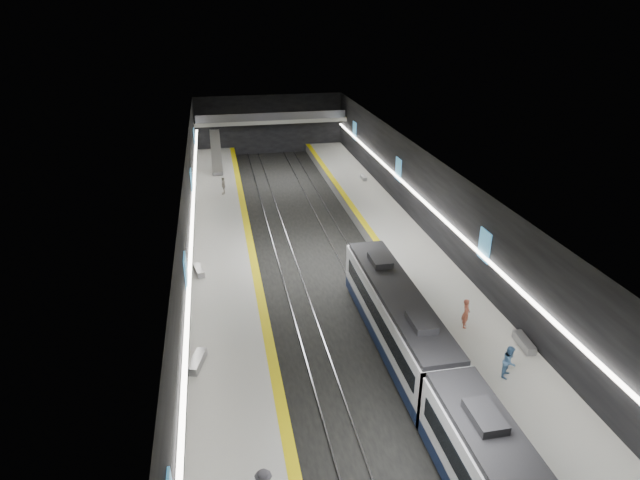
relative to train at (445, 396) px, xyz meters
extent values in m
plane|color=black|center=(-2.50, 19.18, -2.20)|extent=(70.00, 70.00, 0.00)
cube|color=beige|center=(-2.50, 19.18, 5.80)|extent=(20.00, 70.00, 0.04)
cube|color=black|center=(-12.50, 19.18, 1.80)|extent=(0.04, 70.00, 8.00)
cube|color=black|center=(7.50, 19.18, 1.80)|extent=(0.04, 70.00, 8.00)
cube|color=black|center=(-2.50, 54.18, 1.80)|extent=(20.00, 0.04, 8.00)
cube|color=slate|center=(-10.00, 19.18, -1.70)|extent=(5.00, 70.00, 1.00)
cube|color=#A0A09B|center=(-10.00, 19.18, -1.19)|extent=(5.00, 70.00, 0.02)
cube|color=yellow|center=(-7.80, 19.18, -1.18)|extent=(0.60, 70.00, 0.02)
cube|color=slate|center=(5.00, 19.18, -1.70)|extent=(5.00, 70.00, 1.00)
cube|color=#A0A09B|center=(5.00, 19.18, -1.19)|extent=(5.00, 70.00, 0.02)
cube|color=yellow|center=(2.80, 19.18, -1.18)|extent=(0.60, 70.00, 0.02)
cube|color=gray|center=(-5.72, 19.18, -2.14)|extent=(0.08, 70.00, 0.12)
cube|color=gray|center=(-4.28, 19.18, -2.14)|extent=(0.08, 70.00, 0.12)
cube|color=gray|center=(-0.72, 19.18, -2.14)|extent=(0.08, 70.00, 0.12)
cube|color=gray|center=(0.72, 19.18, -2.14)|extent=(0.08, 70.00, 0.12)
cube|color=#0F1B3A|center=(0.00, 7.33, -1.45)|extent=(2.65, 15.00, 0.80)
cube|color=silver|center=(0.00, 7.33, 0.20)|extent=(2.65, 15.00, 2.50)
cube|color=black|center=(0.00, 7.33, 1.60)|extent=(2.44, 14.25, 0.30)
cube|color=black|center=(0.00, 7.33, 0.25)|extent=(2.69, 13.20, 1.00)
cube|color=black|center=(0.00, -0.19, 0.15)|extent=(1.85, 0.05, 1.20)
cube|color=teal|center=(-12.42, 11.18, 2.30)|extent=(0.10, 1.50, 2.20)
cube|color=teal|center=(-12.42, 29.18, 2.30)|extent=(0.10, 1.50, 2.20)
cube|color=teal|center=(-12.42, 46.18, 2.30)|extent=(0.10, 1.50, 2.20)
cube|color=teal|center=(7.42, 11.18, 2.30)|extent=(0.10, 1.50, 2.20)
cube|color=teal|center=(7.42, 29.18, 2.30)|extent=(0.10, 1.50, 2.20)
cube|color=teal|center=(7.42, 46.18, 2.30)|extent=(0.10, 1.50, 2.20)
cube|color=white|center=(-12.30, 19.18, 1.60)|extent=(0.25, 68.60, 0.12)
cube|color=white|center=(7.30, 19.18, 1.60)|extent=(0.25, 68.60, 0.12)
cube|color=gray|center=(-2.50, 52.18, 2.80)|extent=(20.00, 3.00, 0.50)
cube|color=#47474C|center=(-2.50, 50.73, 3.55)|extent=(19.60, 0.08, 1.00)
cube|color=#99999E|center=(-10.00, 45.18, 0.70)|extent=(1.20, 7.50, 3.92)
cube|color=#99999E|center=(-12.00, 6.40, -0.95)|extent=(1.11, 2.11, 0.50)
cube|color=#99999E|center=(-12.00, 17.66, -0.97)|extent=(0.91, 1.93, 0.46)
cube|color=#99999E|center=(7.00, 4.48, -0.95)|extent=(0.72, 2.06, 0.50)
cube|color=#99999E|center=(6.22, 37.23, -0.99)|extent=(0.56, 1.74, 0.42)
imported|color=#C36049|center=(4.44, 7.07, -0.22)|extent=(0.72, 0.84, 1.95)
imported|color=#5380B5|center=(4.65, 2.16, -0.25)|extent=(1.16, 1.16, 1.89)
imported|color=silver|center=(-9.53, 35.24, -0.28)|extent=(0.46, 1.08, 1.83)
camera|label=1|loc=(-10.00, -18.93, 17.70)|focal=30.00mm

